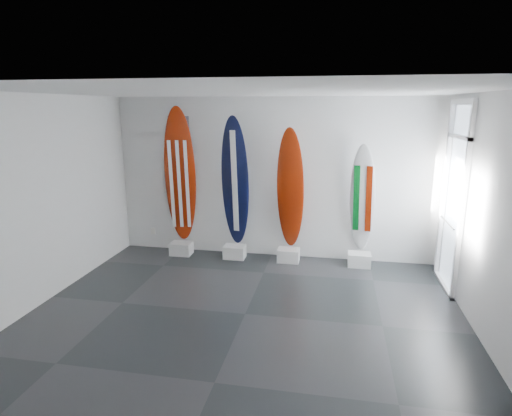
% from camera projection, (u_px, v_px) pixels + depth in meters
% --- Properties ---
extents(floor, '(6.00, 6.00, 0.00)m').
position_uv_depth(floor, '(245.00, 314.00, 5.92)').
color(floor, black).
rests_on(floor, ground).
extents(ceiling, '(6.00, 6.00, 0.00)m').
position_uv_depth(ceiling, '(244.00, 91.00, 5.22)').
color(ceiling, white).
rests_on(ceiling, wall_back).
extents(wall_back, '(6.00, 0.00, 6.00)m').
position_uv_depth(wall_back, '(272.00, 179.00, 7.96)').
color(wall_back, silver).
rests_on(wall_back, ground).
extents(wall_front, '(6.00, 0.00, 6.00)m').
position_uv_depth(wall_front, '(175.00, 287.00, 3.18)').
color(wall_front, silver).
rests_on(wall_front, ground).
extents(wall_left, '(0.00, 5.00, 5.00)m').
position_uv_depth(wall_left, '(41.00, 201.00, 6.11)').
color(wall_left, silver).
rests_on(wall_left, ground).
extents(wall_right, '(0.00, 5.00, 5.00)m').
position_uv_depth(wall_right, '(492.00, 221.00, 5.03)').
color(wall_right, silver).
rests_on(wall_right, ground).
extents(display_block_usa, '(0.40, 0.30, 0.24)m').
position_uv_depth(display_block_usa, '(181.00, 248.00, 8.29)').
color(display_block_usa, silver).
rests_on(display_block_usa, floor).
extents(surfboard_usa, '(0.64, 0.44, 2.60)m').
position_uv_depth(surfboard_usa, '(180.00, 176.00, 8.05)').
color(surfboard_usa, maroon).
rests_on(surfboard_usa, display_block_usa).
extents(display_block_navy, '(0.40, 0.30, 0.24)m').
position_uv_depth(display_block_navy, '(235.00, 252.00, 8.09)').
color(display_block_navy, silver).
rests_on(display_block_navy, floor).
extents(surfboard_navy, '(0.59, 0.36, 2.44)m').
position_uv_depth(surfboard_navy, '(235.00, 182.00, 7.88)').
color(surfboard_navy, black).
rests_on(surfboard_navy, display_block_navy).
extents(display_block_swiss, '(0.40, 0.30, 0.24)m').
position_uv_depth(display_block_swiss, '(288.00, 255.00, 7.91)').
color(display_block_swiss, silver).
rests_on(display_block_swiss, floor).
extents(surfboard_swiss, '(0.55, 0.38, 2.24)m').
position_uv_depth(surfboard_swiss, '(290.00, 189.00, 7.72)').
color(surfboard_swiss, maroon).
rests_on(surfboard_swiss, display_block_swiss).
extents(display_block_italy, '(0.40, 0.30, 0.24)m').
position_uv_depth(display_block_italy, '(359.00, 260.00, 7.68)').
color(display_block_italy, silver).
rests_on(display_block_italy, floor).
extents(surfboard_italy, '(0.52, 0.44, 1.98)m').
position_uv_depth(surfboard_italy, '(362.00, 199.00, 7.52)').
color(surfboard_italy, silver).
rests_on(surfboard_italy, display_block_italy).
extents(wall_outlet, '(0.09, 0.02, 0.13)m').
position_uv_depth(wall_outlet, '(153.00, 231.00, 8.65)').
color(wall_outlet, silver).
rests_on(wall_outlet, wall_back).
extents(glass_door, '(0.12, 1.16, 2.85)m').
position_uv_depth(glass_door, '(454.00, 199.00, 6.54)').
color(glass_door, white).
rests_on(glass_door, floor).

